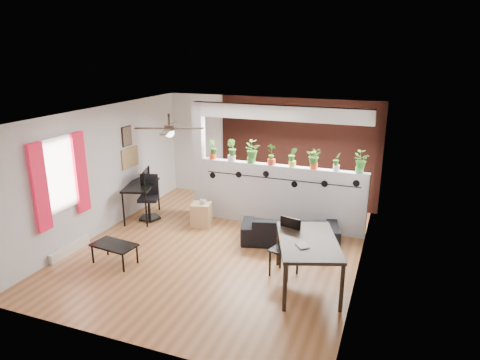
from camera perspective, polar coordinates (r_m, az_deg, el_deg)
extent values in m
cube|color=brown|center=(8.42, -2.79, -9.32)|extent=(6.30, 7.10, 0.10)
cube|color=#B7B7BA|center=(10.65, 3.58, 4.08)|extent=(6.30, 0.04, 2.90)
cube|color=#B7B7BA|center=(5.48, -15.82, -9.49)|extent=(6.30, 0.04, 2.90)
cube|color=#B7B7BA|center=(9.24, -18.00, 1.23)|extent=(0.04, 7.10, 2.90)
cube|color=#B7B7BA|center=(7.32, 16.25, -2.71)|extent=(0.04, 7.10, 2.90)
cube|color=white|center=(7.61, -3.09, 9.20)|extent=(6.30, 7.10, 0.10)
cube|color=#BCBCC1|center=(9.20, 5.45, -2.13)|extent=(3.60, 0.18, 1.35)
cube|color=white|center=(8.78, 5.78, 8.87)|extent=(3.60, 0.18, 0.30)
cube|color=#BCBCC1|center=(9.67, -5.42, 2.69)|extent=(0.22, 0.20, 2.60)
cube|color=#9B3D2D|center=(10.40, 7.72, 3.64)|extent=(3.90, 0.05, 2.60)
cube|color=black|center=(8.99, 5.36, 0.12)|extent=(3.31, 0.01, 0.02)
cylinder|color=black|center=(9.52, -3.67, 0.63)|extent=(0.14, 0.01, 0.14)
cylinder|color=black|center=(9.27, -0.18, 0.72)|extent=(0.14, 0.01, 0.14)
cylinder|color=black|center=(9.05, 3.48, 0.81)|extent=(0.14, 0.01, 0.14)
cylinder|color=black|center=(8.94, 7.26, -0.57)|extent=(0.14, 0.01, 0.14)
cylinder|color=black|center=(8.80, 11.20, -0.51)|extent=(0.14, 0.01, 0.14)
cylinder|color=black|center=(8.71, 15.24, -0.43)|extent=(0.14, 0.01, 0.14)
cube|color=white|center=(8.29, -23.06, 0.72)|extent=(0.02, 0.95, 1.25)
cube|color=white|center=(8.28, -22.98, 0.71)|extent=(0.04, 1.05, 1.35)
cube|color=red|center=(7.95, -25.12, -0.97)|extent=(0.06, 0.30, 1.55)
cube|color=red|center=(8.63, -20.47, 0.93)|extent=(0.06, 0.30, 1.55)
cube|color=silver|center=(8.76, -21.73, -8.51)|extent=(0.08, 1.00, 0.18)
cube|color=olive|center=(9.93, -14.46, 2.90)|extent=(0.03, 0.60, 0.45)
cube|color=#8C7259|center=(9.79, -14.84, 5.67)|extent=(0.03, 0.30, 0.40)
cube|color=black|center=(9.79, -14.87, 5.67)|extent=(0.02, 0.34, 0.44)
cylinder|color=black|center=(7.73, -9.47, 7.99)|extent=(0.04, 0.04, 0.20)
cylinder|color=black|center=(7.76, -9.42, 6.89)|extent=(0.18, 0.18, 0.10)
sphere|color=white|center=(7.77, -9.38, 6.24)|extent=(0.17, 0.17, 0.17)
cube|color=black|center=(7.70, -6.90, 6.86)|extent=(0.55, 0.29, 0.01)
cube|color=black|center=(8.09, -9.00, 7.26)|extent=(0.29, 0.55, 0.01)
cube|color=black|center=(7.82, -11.88, 6.77)|extent=(0.55, 0.29, 0.01)
cube|color=black|center=(7.43, -9.86, 6.35)|extent=(0.29, 0.55, 0.01)
cylinder|color=#CB4317|center=(9.51, -3.65, 3.17)|extent=(0.15, 0.15, 0.12)
imported|color=#225418|center=(9.46, -3.67, 4.34)|extent=(0.23, 0.19, 0.32)
cylinder|color=silver|center=(9.34, -1.12, 2.94)|extent=(0.17, 0.17, 0.12)
imported|color=#225418|center=(9.28, -1.12, 4.29)|extent=(0.29, 0.26, 0.37)
cylinder|color=#3B8A32|center=(9.18, 1.50, 2.69)|extent=(0.18, 0.18, 0.12)
imported|color=#225418|center=(9.13, 1.51, 4.08)|extent=(0.31, 0.28, 0.38)
cylinder|color=#BD3E1E|center=(9.05, 4.20, 2.43)|extent=(0.17, 0.17, 0.12)
imported|color=#225418|center=(9.00, 4.23, 3.79)|extent=(0.26, 0.22, 0.36)
cylinder|color=#D4C54A|center=(8.94, 6.98, 2.16)|extent=(0.14, 0.14, 0.12)
imported|color=#225418|center=(8.89, 7.02, 3.38)|extent=(0.24, 0.20, 0.31)
cylinder|color=#DB4819|center=(8.84, 9.82, 1.88)|extent=(0.16, 0.16, 0.12)
imported|color=#225418|center=(8.79, 9.89, 3.20)|extent=(0.24, 0.19, 0.34)
cylinder|color=white|center=(8.78, 12.71, 1.59)|extent=(0.13, 0.13, 0.12)
imported|color=#225418|center=(8.73, 12.78, 2.71)|extent=(0.23, 0.23, 0.27)
cylinder|color=green|center=(8.73, 15.63, 1.29)|extent=(0.16, 0.16, 0.12)
imported|color=#225418|center=(8.68, 15.74, 2.63)|extent=(0.28, 0.26, 0.34)
imported|color=black|center=(8.57, 6.68, -6.59)|extent=(1.94, 1.15, 0.53)
cube|color=tan|center=(9.34, -5.18, -4.60)|extent=(0.48, 0.44, 0.51)
imported|color=gray|center=(9.21, -4.95, -2.88)|extent=(0.16, 0.16, 0.10)
cube|color=black|center=(9.80, -13.11, -0.67)|extent=(0.87, 1.22, 0.04)
cylinder|color=black|center=(9.55, -15.28, -3.85)|extent=(0.04, 0.04, 0.76)
cylinder|color=black|center=(9.39, -12.40, -3.98)|extent=(0.04, 0.04, 0.76)
cylinder|color=black|center=(10.46, -13.46, -1.87)|extent=(0.04, 0.04, 0.76)
cylinder|color=black|center=(10.32, -10.81, -1.96)|extent=(0.04, 0.04, 0.76)
imported|color=black|center=(9.88, -12.68, 0.18)|extent=(0.31, 0.15, 0.18)
cylinder|color=black|center=(9.91, -11.95, -4.93)|extent=(0.51, 0.51, 0.04)
cylinder|color=black|center=(9.83, -12.03, -3.75)|extent=(0.06, 0.06, 0.44)
cube|color=black|center=(9.75, -12.11, -2.45)|extent=(0.53, 0.53, 0.07)
cube|color=black|center=(9.84, -11.98, -0.56)|extent=(0.39, 0.19, 0.48)
cube|color=black|center=(6.89, 9.07, -8.11)|extent=(1.35, 1.70, 0.05)
cylinder|color=black|center=(6.41, 5.99, -14.11)|extent=(0.06, 0.06, 0.76)
cylinder|color=black|center=(6.53, 13.41, -13.89)|extent=(0.06, 0.06, 0.76)
cylinder|color=black|center=(7.65, 5.14, -8.65)|extent=(0.06, 0.06, 0.76)
cylinder|color=black|center=(7.75, 11.29, -8.57)|extent=(0.06, 0.06, 0.76)
imported|color=gray|center=(6.62, 7.68, -8.76)|extent=(0.26, 0.27, 0.02)
cube|color=black|center=(7.28, 5.91, -9.23)|extent=(0.50, 0.50, 0.03)
cube|color=black|center=(7.31, 6.70, -6.86)|extent=(0.37, 0.13, 0.51)
cube|color=black|center=(7.34, 4.01, -11.04)|extent=(0.03, 0.03, 0.48)
cube|color=black|center=(7.19, 6.33, -11.75)|extent=(0.03, 0.03, 0.48)
cube|color=black|center=(7.49, 5.46, -8.36)|extent=(0.03, 0.03, 0.97)
cube|color=black|center=(7.34, 7.75, -9.00)|extent=(0.03, 0.03, 0.97)
cube|color=black|center=(8.00, -16.45, -8.32)|extent=(0.84, 0.53, 0.04)
cylinder|color=black|center=(8.21, -19.05, -9.36)|extent=(0.04, 0.04, 0.34)
cylinder|color=black|center=(7.74, -15.31, -10.65)|extent=(0.04, 0.04, 0.34)
cylinder|color=black|center=(8.43, -17.29, -8.46)|extent=(0.04, 0.04, 0.34)
cylinder|color=black|center=(7.98, -13.55, -9.64)|extent=(0.04, 0.04, 0.34)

